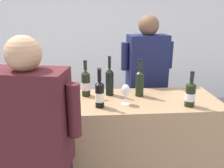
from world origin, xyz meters
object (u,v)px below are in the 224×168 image
object	(u,v)px
wine_bottle_6	(30,83)
wine_bottle_2	(100,94)
wine_bottle_4	(13,87)
wine_bottle_5	(140,82)
wine_bottle_0	(110,81)
wine_bottle_3	(86,83)
ice_bucket	(37,90)
wine_glass	(126,91)
person_server	(146,95)
wine_bottle_1	(190,94)

from	to	relation	value
wine_bottle_6	wine_bottle_2	bearing A→B (deg)	-26.51
wine_bottle_4	wine_bottle_6	size ratio (longest dim) A/B	0.93
wine_bottle_5	wine_bottle_6	size ratio (longest dim) A/B	1.06
wine_bottle_2	wine_bottle_4	distance (m)	0.80
wine_bottle_0	wine_bottle_4	xyz separation A→B (m)	(-0.86, -0.05, -0.02)
wine_bottle_5	wine_bottle_3	bearing A→B (deg)	175.64
wine_bottle_0	ice_bucket	world-z (taller)	wine_bottle_0
wine_bottle_4	wine_bottle_6	distance (m)	0.15
wine_glass	person_server	xyz separation A→B (m)	(0.32, 0.67, -0.28)
wine_bottle_2	wine_bottle_6	world-z (taller)	wine_bottle_2
wine_bottle_3	person_server	xyz separation A→B (m)	(0.66, 0.44, -0.29)
wine_bottle_1	wine_glass	size ratio (longest dim) A/B	1.70
wine_bottle_4	person_server	world-z (taller)	person_server
wine_bottle_5	person_server	bearing A→B (deg)	70.57
ice_bucket	person_server	bearing A→B (deg)	30.02
wine_bottle_1	wine_glass	bearing A→B (deg)	171.14
wine_bottle_2	wine_bottle_0	bearing A→B (deg)	70.81
wine_bottle_6	wine_glass	world-z (taller)	wine_bottle_6
wine_bottle_4	wine_bottle_6	world-z (taller)	wine_bottle_6
wine_bottle_0	ice_bucket	xyz separation A→B (m)	(-0.62, -0.19, -0.01)
wine_bottle_5	person_server	world-z (taller)	person_server
wine_bottle_6	person_server	bearing A→B (deg)	18.64
wine_bottle_6	ice_bucket	size ratio (longest dim) A/B	1.30
wine_bottle_2	person_server	world-z (taller)	person_server
wine_bottle_2	wine_bottle_4	size ratio (longest dim) A/B	1.09
wine_bottle_4	ice_bucket	size ratio (longest dim) A/B	1.21
wine_bottle_6	wine_bottle_3	bearing A→B (deg)	-4.47
wine_bottle_0	wine_bottle_2	size ratio (longest dim) A/B	1.11
wine_bottle_0	wine_bottle_3	xyz separation A→B (m)	(-0.22, -0.01, -0.01)
wine_bottle_0	wine_bottle_5	bearing A→B (deg)	-9.88
wine_bottle_4	wine_bottle_5	distance (m)	1.13
wine_bottle_1	wine_bottle_2	bearing A→B (deg)	177.13
wine_bottle_6	wine_bottle_0	bearing A→B (deg)	-2.34
wine_glass	person_server	distance (m)	0.79
wine_bottle_3	ice_bucket	size ratio (longest dim) A/B	1.33
wine_bottle_3	wine_bottle_2	bearing A→B (deg)	-66.54
wine_bottle_1	wine_glass	world-z (taller)	wine_bottle_1
wine_bottle_1	wine_bottle_3	bearing A→B (deg)	160.08
person_server	wine_bottle_3	bearing A→B (deg)	-146.58
wine_bottle_0	person_server	distance (m)	0.68
wine_bottle_0	wine_bottle_3	distance (m)	0.22
wine_bottle_0	wine_glass	distance (m)	0.27
wine_bottle_0	person_server	bearing A→B (deg)	43.96
wine_bottle_1	wine_bottle_3	xyz separation A→B (m)	(-0.86, 0.31, 0.02)
wine_bottle_0	wine_bottle_1	world-z (taller)	wine_bottle_0
wine_bottle_0	wine_bottle_5	size ratio (longest dim) A/B	1.07
wine_bottle_3	person_server	bearing A→B (deg)	33.42
wine_bottle_1	wine_bottle_0	bearing A→B (deg)	153.38
wine_bottle_6	person_server	distance (m)	1.27
person_server	wine_bottle_1	bearing A→B (deg)	-74.84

